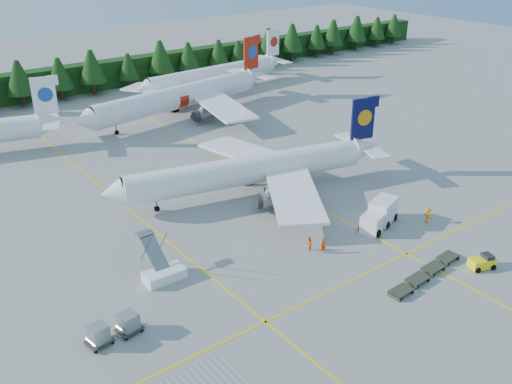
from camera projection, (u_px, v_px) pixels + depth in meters
ground at (330, 249)px, 64.81m from camera, size 320.00×320.00×0.00m
taxi_stripe_a at (139, 218)px, 71.65m from camera, size 0.25×120.00×0.01m
taxi_stripe_b at (265, 179)px, 82.54m from camera, size 0.25×120.00×0.01m
taxi_stripe_cross at (370, 272)px, 60.47m from camera, size 80.00×0.25×0.01m
treeline_hedge at (67, 80)px, 122.83m from camera, size 220.00×4.00×6.00m
airliner_navy at (242, 172)px, 76.26m from camera, size 38.63×31.43×11.40m
airliner_red at (175, 98)px, 107.16m from camera, size 43.16×35.25×12.61m
airliner_far_right at (209, 75)px, 124.68m from camera, size 38.81×6.51×11.28m
airstairs at (163, 271)px, 59.07m from camera, size 4.29×5.83×3.84m
service_truck at (379, 215)px, 69.08m from camera, size 6.75×4.18×3.07m
baggage_tug at (483, 262)px, 60.92m from camera, size 3.03×2.28×1.45m
dolly_train at (426, 273)px, 59.50m from camera, size 11.64×2.77×0.14m
uld_pair at (114, 328)px, 50.25m from camera, size 5.26×2.07×1.69m
crew_a at (323, 245)px, 63.61m from camera, size 0.76×0.57×1.88m
crew_b at (309, 244)px, 64.14m from camera, size 1.03×0.99×1.67m
crew_c at (428, 215)px, 70.12m from camera, size 0.62×0.85×1.94m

